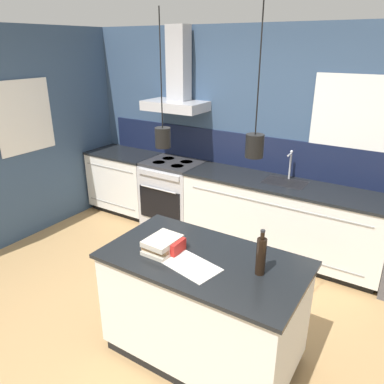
# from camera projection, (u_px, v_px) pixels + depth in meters

# --- Properties ---
(ground_plane) EXTENTS (16.00, 16.00, 0.00)m
(ground_plane) POSITION_uv_depth(u_px,v_px,m) (158.00, 316.00, 3.51)
(ground_plane) COLOR tan
(ground_plane) RESTS_ON ground
(wall_back) EXTENTS (5.60, 2.29, 2.60)m
(wall_back) POSITION_uv_depth(u_px,v_px,m) (248.00, 133.00, 4.61)
(wall_back) COLOR #354C6B
(wall_back) RESTS_ON ground_plane
(wall_left) EXTENTS (0.08, 3.80, 2.60)m
(wall_left) POSITION_uv_depth(u_px,v_px,m) (36.00, 134.00, 4.78)
(wall_left) COLOR #354C6B
(wall_left) RESTS_ON ground_plane
(counter_run_left) EXTENTS (1.01, 0.64, 0.91)m
(counter_run_left) POSITION_uv_depth(u_px,v_px,m) (126.00, 181.00, 5.60)
(counter_run_left) COLOR black
(counter_run_left) RESTS_ON ground_plane
(counter_run_sink) EXTENTS (2.34, 0.64, 1.25)m
(counter_run_sink) POSITION_uv_depth(u_px,v_px,m) (280.00, 219.00, 4.40)
(counter_run_sink) COLOR black
(counter_run_sink) RESTS_ON ground_plane
(oven_range) EXTENTS (0.75, 0.66, 0.91)m
(oven_range) POSITION_uv_depth(u_px,v_px,m) (173.00, 194.00, 5.16)
(oven_range) COLOR #B5B5BA
(oven_range) RESTS_ON ground_plane
(kitchen_island) EXTENTS (1.50, 0.84, 0.91)m
(kitchen_island) POSITION_uv_depth(u_px,v_px,m) (203.00, 307.00, 2.93)
(kitchen_island) COLOR black
(kitchen_island) RESTS_ON ground_plane
(bottle_on_island) EXTENTS (0.07, 0.07, 0.33)m
(bottle_on_island) POSITION_uv_depth(u_px,v_px,m) (261.00, 256.00, 2.52)
(bottle_on_island) COLOR black
(bottle_on_island) RESTS_ON kitchen_island
(book_stack) EXTENTS (0.24, 0.28, 0.11)m
(book_stack) POSITION_uv_depth(u_px,v_px,m) (162.00, 244.00, 2.84)
(book_stack) COLOR beige
(book_stack) RESTS_ON kitchen_island
(red_supply_box) EXTENTS (0.20, 0.17, 0.10)m
(red_supply_box) POSITION_uv_depth(u_px,v_px,m) (170.00, 245.00, 2.84)
(red_supply_box) COLOR red
(red_supply_box) RESTS_ON kitchen_island
(paper_pile) EXTENTS (0.47, 0.33, 0.01)m
(paper_pile) POSITION_uv_depth(u_px,v_px,m) (190.00, 265.00, 2.67)
(paper_pile) COLOR silver
(paper_pile) RESTS_ON kitchen_island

